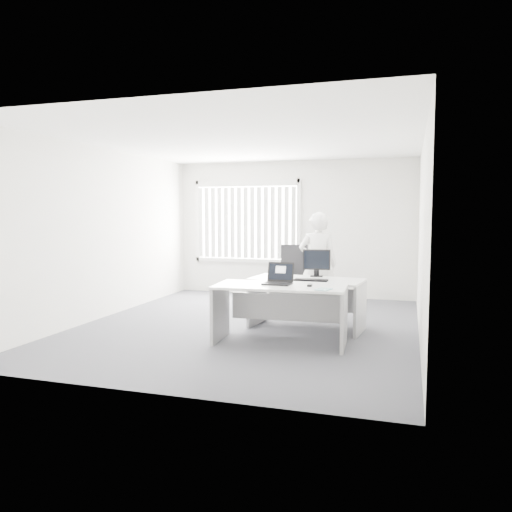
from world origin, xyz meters
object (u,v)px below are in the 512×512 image
(monitor, at_px, (317,263))
(laptop, at_px, (277,274))
(desk_far, at_px, (306,293))
(person, at_px, (318,264))
(desk_near, at_px, (280,301))
(office_chair, at_px, (294,290))

(monitor, bearing_deg, laptop, -111.19)
(desk_far, bearing_deg, person, 96.93)
(desk_near, bearing_deg, laptop, 141.18)
(desk_near, bearing_deg, desk_far, 77.09)
(desk_far, height_order, laptop, laptop)
(desk_far, xyz_separation_m, office_chair, (-0.49, 1.34, -0.18))
(laptop, distance_m, monitor, 1.23)
(desk_near, relative_size, laptop, 4.78)
(person, bearing_deg, monitor, 90.70)
(desk_far, xyz_separation_m, monitor, (0.10, 0.28, 0.42))
(desk_far, relative_size, person, 0.99)
(desk_far, bearing_deg, desk_near, -93.28)
(desk_near, xyz_separation_m, laptop, (-0.05, 0.04, 0.36))
(laptop, relative_size, monitor, 0.88)
(desk_near, xyz_separation_m, office_chair, (-0.33, 2.29, -0.20))
(person, xyz_separation_m, monitor, (0.11, -0.71, 0.09))
(desk_near, xyz_separation_m, desk_far, (0.16, 0.94, -0.02))
(desk_near, bearing_deg, person, 82.29)
(laptop, xyz_separation_m, monitor, (0.31, 1.19, 0.04))
(desk_far, relative_size, office_chair, 1.49)
(desk_near, height_order, laptop, laptop)
(desk_near, xyz_separation_m, monitor, (0.26, 1.22, 0.40))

